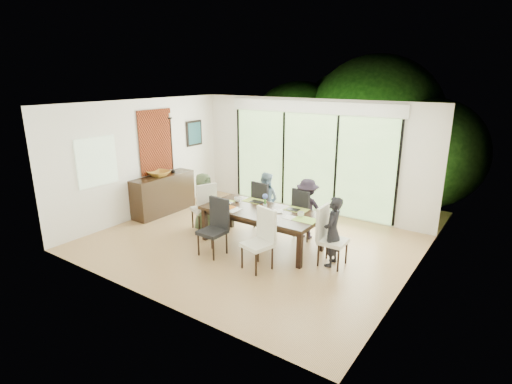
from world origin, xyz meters
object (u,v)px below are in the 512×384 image
Objects in this scene: person_far_right at (307,209)px; sideboard at (164,194)px; cup_c at (301,214)px; person_far_left at (266,200)px; laptop at (224,203)px; person_right_end at (333,232)px; cup_a at (237,200)px; chair_near_left at (212,228)px; vase at (265,207)px; bowl at (159,174)px; table_top at (261,211)px; cup_b at (265,211)px; chair_far_left at (266,204)px; chair_left_end at (203,206)px; chair_right_end at (333,237)px; chair_near_right at (257,240)px; person_left_end at (204,202)px; chair_far_right at (307,213)px.

person_far_right reaches higher than sideboard.
person_far_left is at bearing 149.72° from cup_c.
laptop is at bearing -173.09° from cup_c.
person_far_right is (-0.93, 0.83, 0.00)m from person_right_end.
chair_near_left is at bearing -78.91° from cup_a.
sideboard is at bearing 176.04° from vase.
person_far_right is at bearing 10.64° from bowl.
table_top is 24.00× the size of cup_b.
chair_near_left is 0.87m from laptop.
laptop is at bearing -173.29° from table_top.
chair_far_left is at bearing -93.26° from person_far_left.
laptop is at bearing -94.61° from person_right_end.
bowl is at bearing -71.59° from chair_left_end.
cup_a is at bearing -2.76° from sideboard.
laptop is 3.30× the size of cup_b.
laptop is at bearing 115.76° from chair_near_left.
chair_far_left is at bearing 122.01° from vase.
chair_far_left is at bearing 66.51° from laptop.
chair_left_end reaches higher than cup_b.
chair_near_left is 2.75m from bowl.
cup_a is at bearing 77.38° from chair_far_left.
chair_right_end is (3.00, 0.00, 0.00)m from chair_left_end.
chair_near_left is 1.64m from cup_c.
sideboard reaches higher than cup_b.
laptop is at bearing 164.56° from chair_near_right.
cup_b is (1.65, -0.10, 0.24)m from chair_left_end.
chair_near_right is 1.31m from person_right_end.
table_top is at bearing 6.05° from laptop.
vase is 0.36× the size of laptop.
sideboard is at bearing 177.24° from cup_a.
cup_b is at bearing 119.57° from person_far_left.
chair_right_end is 1.00× the size of chair_near_left.
chair_near_right is 1.95m from person_far_left.
chair_left_end is 2.18m from chair_near_right.
person_left_end reaches higher than sideboard.
cup_b is (-1.35, -0.10, 0.24)m from chair_right_end.
chair_left_end is 0.09m from person_left_end.
chair_right_end is 1.00× the size of chair_near_right.
bowl reaches higher than vase.
person_far_right is at bearing 57.34° from vase.
chair_far_right is 1.72m from chair_near_right.
bowl reaches higher than laptop.
person_far_right is (2.05, 0.83, 0.09)m from chair_left_end.
person_far_right is at bearing 32.94° from laptop.
person_far_right reaches higher than chair_near_left.
cup_a is (-0.25, -0.68, 0.15)m from person_far_left.
chair_near_left is 2.16× the size of bowl.
bowl is at bearing 172.44° from laptop.
person_far_left is 10.40× the size of cup_c.
sideboard is (-2.51, 1.13, -0.07)m from chair_near_left.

